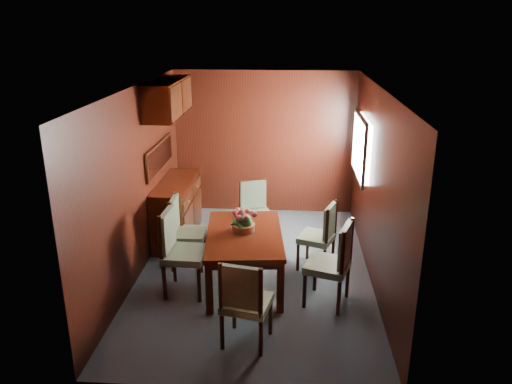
# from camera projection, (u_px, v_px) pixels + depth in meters

# --- Properties ---
(ground) EXTENTS (4.50, 4.50, 0.00)m
(ground) POSITION_uv_depth(u_px,v_px,m) (255.00, 271.00, 6.63)
(ground) COLOR #333E46
(ground) RESTS_ON ground
(room_shell) EXTENTS (3.06, 4.52, 2.41)m
(room_shell) POSITION_uv_depth(u_px,v_px,m) (249.00, 146.00, 6.42)
(room_shell) COLOR black
(room_shell) RESTS_ON ground
(sideboard) EXTENTS (0.48, 1.40, 0.90)m
(sideboard) POSITION_uv_depth(u_px,v_px,m) (177.00, 210.00, 7.51)
(sideboard) COLOR black
(sideboard) RESTS_ON ground
(dining_table) EXTENTS (1.06, 1.55, 0.69)m
(dining_table) POSITION_uv_depth(u_px,v_px,m) (244.00, 240.00, 6.15)
(dining_table) COLOR black
(dining_table) RESTS_ON ground
(chair_left_near) EXTENTS (0.51, 0.53, 1.07)m
(chair_left_near) POSITION_uv_depth(u_px,v_px,m) (178.00, 247.00, 5.96)
(chair_left_near) COLOR black
(chair_left_near) RESTS_ON ground
(chair_left_far) EXTENTS (0.45, 0.47, 0.98)m
(chair_left_far) POSITION_uv_depth(u_px,v_px,m) (183.00, 228.00, 6.63)
(chair_left_far) COLOR black
(chair_left_far) RESTS_ON ground
(chair_right_near) EXTENTS (0.60, 0.61, 1.03)m
(chair_right_near) POSITION_uv_depth(u_px,v_px,m) (335.00, 260.00, 5.70)
(chair_right_near) COLOR black
(chair_right_near) RESTS_ON ground
(chair_right_far) EXTENTS (0.55, 0.56, 0.93)m
(chair_right_far) POSITION_uv_depth(u_px,v_px,m) (322.00, 233.00, 6.55)
(chair_right_far) COLOR black
(chair_right_far) RESTS_ON ground
(chair_head) EXTENTS (0.55, 0.53, 0.98)m
(chair_head) POSITION_uv_depth(u_px,v_px,m) (244.00, 299.00, 4.95)
(chair_head) COLOR black
(chair_head) RESTS_ON ground
(chair_foot) EXTENTS (0.56, 0.55, 0.92)m
(chair_foot) POSITION_uv_depth(u_px,v_px,m) (255.00, 208.00, 7.41)
(chair_foot) COLOR black
(chair_foot) RESTS_ON ground
(flower_centerpiece) EXTENTS (0.31, 0.31, 0.31)m
(flower_centerpiece) POSITION_uv_depth(u_px,v_px,m) (244.00, 220.00, 6.14)
(flower_centerpiece) COLOR #B55637
(flower_centerpiece) RESTS_ON dining_table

